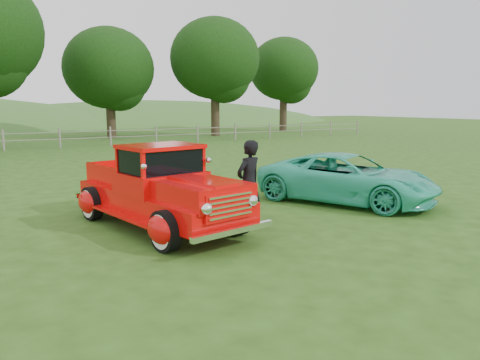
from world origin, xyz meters
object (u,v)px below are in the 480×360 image
tree_near_east (109,68)px  man (249,183)px  tree_mid_east (215,59)px  red_pickup (160,191)px  tree_far_east (284,69)px  teal_sedan (347,178)px

tree_near_east → man: tree_near_east is taller
tree_mid_east → red_pickup: size_ratio=1.81×
tree_near_east → man: bearing=-99.5°
tree_far_east → tree_near_east: bearing=-176.6°
tree_far_east → teal_sedan: tree_far_east is taller
tree_near_east → red_pickup: size_ratio=1.60×
tree_near_east → red_pickup: bearing=-103.4°
tree_far_east → red_pickup: (-23.41, -28.01, -5.06)m
tree_near_east → tree_mid_east: (8.00, -2.00, 0.93)m
teal_sedan → man: (-3.49, -0.65, 0.27)m
tree_near_east → teal_sedan: tree_near_east is taller
tree_near_east → man: (-4.67, -27.77, -4.32)m
tree_near_east → red_pickup: (-6.41, -27.01, -4.45)m
teal_sedan → tree_far_east: bearing=32.2°
red_pickup → teal_sedan: 5.23m
tree_mid_east → man: size_ratio=5.10×
teal_sedan → tree_mid_east: bearing=45.0°
tree_mid_east → man: tree_mid_east is taller
tree_far_east → red_pickup: 36.86m
tree_near_east → teal_sedan: 27.54m
red_pickup → man: (1.74, -0.76, 0.13)m
tree_near_east → tree_far_east: (17.00, 1.00, 0.61)m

